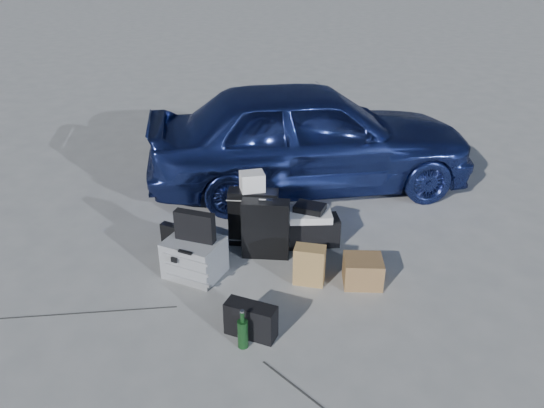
% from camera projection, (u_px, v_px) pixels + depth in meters
% --- Properties ---
extents(ground, '(60.00, 60.00, 0.00)m').
position_uv_depth(ground, '(255.00, 301.00, 4.80)').
color(ground, '#A6A6A1').
rests_on(ground, ground).
extents(car, '(4.38, 2.96, 1.39)m').
position_uv_depth(car, '(310.00, 136.00, 6.71)').
color(car, navy).
rests_on(car, ground).
extents(pelican_case, '(0.60, 0.53, 0.38)m').
position_uv_depth(pelican_case, '(195.00, 257.00, 5.10)').
color(pelican_case, gray).
rests_on(pelican_case, ground).
extents(laptop_bag, '(0.40, 0.15, 0.29)m').
position_uv_depth(laptop_bag, '(195.00, 226.00, 4.96)').
color(laptop_bag, black).
rests_on(laptop_bag, pelican_case).
extents(briefcase, '(0.40, 0.18, 0.31)m').
position_uv_depth(briefcase, '(179.00, 239.00, 5.47)').
color(briefcase, black).
rests_on(briefcase, ground).
extents(suitcase_left, '(0.49, 0.23, 0.62)m').
position_uv_depth(suitcase_left, '(266.00, 229.00, 5.35)').
color(suitcase_left, black).
rests_on(suitcase_left, ground).
extents(suitcase_right, '(0.53, 0.24, 0.62)m').
position_uv_depth(suitcase_right, '(253.00, 217.00, 5.58)').
color(suitcase_right, black).
rests_on(suitcase_right, ground).
extents(white_carton, '(0.30, 0.27, 0.19)m').
position_uv_depth(white_carton, '(252.00, 181.00, 5.41)').
color(white_carton, white).
rests_on(white_carton, suitcase_right).
extents(duffel_bag, '(0.66, 0.44, 0.31)m').
position_uv_depth(duffel_bag, '(310.00, 231.00, 5.63)').
color(duffel_bag, black).
rests_on(duffel_bag, ground).
extents(flat_box_white, '(0.51, 0.43, 0.08)m').
position_uv_depth(flat_box_white, '(310.00, 215.00, 5.55)').
color(flat_box_white, white).
rests_on(flat_box_white, duffel_bag).
extents(flat_box_black, '(0.34, 0.27, 0.07)m').
position_uv_depth(flat_box_black, '(310.00, 208.00, 5.53)').
color(flat_box_black, black).
rests_on(flat_box_black, flat_box_white).
extents(kraft_bag, '(0.29, 0.17, 0.38)m').
position_uv_depth(kraft_bag, '(309.00, 265.00, 4.97)').
color(kraft_bag, tan).
rests_on(kraft_bag, ground).
extents(cardboard_box, '(0.40, 0.37, 0.27)m').
position_uv_depth(cardboard_box, '(363.00, 271.00, 4.99)').
color(cardboard_box, brown).
rests_on(cardboard_box, ground).
extents(messenger_bag, '(0.45, 0.24, 0.30)m').
position_uv_depth(messenger_bag, '(251.00, 320.00, 4.33)').
color(messenger_bag, black).
rests_on(messenger_bag, ground).
extents(green_bottle, '(0.11, 0.11, 0.34)m').
position_uv_depth(green_bottle, '(243.00, 329.00, 4.19)').
color(green_bottle, black).
rests_on(green_bottle, ground).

